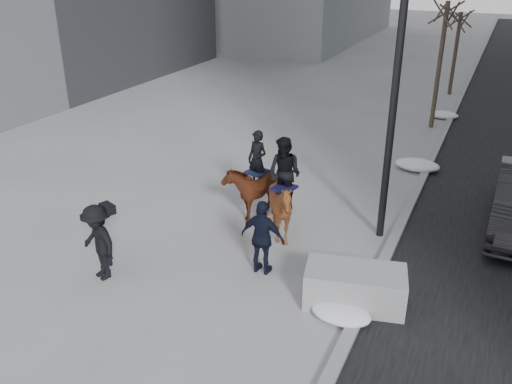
% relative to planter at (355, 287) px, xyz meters
% --- Properties ---
extents(ground, '(120.00, 120.00, 0.00)m').
position_rel_planter_xyz_m(ground, '(-2.78, 0.02, -0.40)').
color(ground, gray).
rests_on(ground, ground).
extents(curb, '(0.25, 90.00, 0.12)m').
position_rel_planter_xyz_m(curb, '(0.22, 10.02, -0.34)').
color(curb, gray).
rests_on(curb, ground).
extents(planter, '(2.19, 1.43, 0.80)m').
position_rel_planter_xyz_m(planter, '(0.00, 0.00, 0.00)').
color(planter, gray).
rests_on(planter, ground).
extents(tree_near, '(1.20, 1.20, 5.45)m').
position_rel_planter_xyz_m(tree_near, '(-0.38, 13.17, 2.32)').
color(tree_near, '#352B1F').
rests_on(tree_near, ground).
extents(tree_far, '(1.20, 1.20, 4.39)m').
position_rel_planter_xyz_m(tree_far, '(-0.38, 19.25, 1.79)').
color(tree_far, '#392C22').
rests_on(tree_far, ground).
extents(mounted_left, '(1.30, 1.98, 2.36)m').
position_rel_planter_xyz_m(mounted_left, '(-3.58, 2.89, 0.48)').
color(mounted_left, '#4A230E').
rests_on(mounted_left, ground).
extents(mounted_right, '(1.67, 1.80, 2.63)m').
position_rel_planter_xyz_m(mounted_right, '(-2.39, 1.91, 0.65)').
color(mounted_right, '#45160D').
rests_on(mounted_right, ground).
extents(feeder, '(1.03, 0.86, 1.75)m').
position_rel_planter_xyz_m(feeder, '(-2.20, 0.31, 0.48)').
color(feeder, black).
rests_on(feeder, ground).
extents(camera_crew, '(1.30, 1.03, 1.75)m').
position_rel_planter_xyz_m(camera_crew, '(-5.35, -1.38, 0.48)').
color(camera_crew, black).
rests_on(camera_crew, ground).
extents(lamppost, '(0.25, 3.03, 9.09)m').
position_rel_planter_xyz_m(lamppost, '(-0.18, 3.43, 4.59)').
color(lamppost, black).
rests_on(lamppost, ground).
extents(snow_piles, '(1.44, 16.07, 0.37)m').
position_rel_planter_xyz_m(snow_piles, '(-0.08, 7.58, -0.24)').
color(snow_piles, silver).
rests_on(snow_piles, ground).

